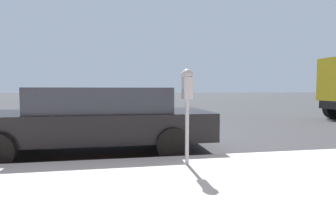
{
  "coord_description": "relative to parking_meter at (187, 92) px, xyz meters",
  "views": [
    {
      "loc": [
        -6.71,
        0.21,
        1.36
      ],
      "look_at": [
        -2.55,
        -0.52,
        1.11
      ],
      "focal_mm": 28.0,
      "sensor_mm": 36.0,
      "label": 1
    }
  ],
  "objects": [
    {
      "name": "ground_plane",
      "position": [
        2.73,
        0.8,
        -1.32
      ],
      "size": [
        220.0,
        220.0,
        0.0
      ],
      "primitive_type": "plane",
      "color": "#333335"
    },
    {
      "name": "parking_meter",
      "position": [
        0.0,
        0.0,
        0.0
      ],
      "size": [
        0.21,
        0.19,
        1.51
      ],
      "color": "gray",
      "rests_on": "sidewalk"
    },
    {
      "name": "car_black",
      "position": [
        1.77,
        1.53,
        -0.58
      ],
      "size": [
        2.11,
        4.92,
        1.4
      ],
      "rotation": [
        0.0,
        0.0,
        0.0
      ],
      "color": "black",
      "rests_on": "ground_plane"
    }
  ]
}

